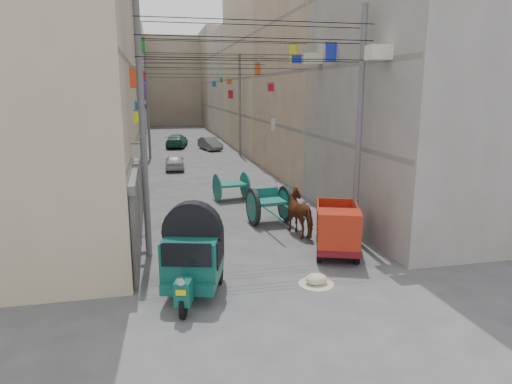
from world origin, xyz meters
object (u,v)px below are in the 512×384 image
object	(u,v)px
mini_truck	(338,232)
horse	(303,213)
auto_rickshaw	(193,253)
tonga_cart	(270,205)
feed_sack	(316,279)
distant_car_white	(175,162)
distant_car_grey	(210,144)
second_cart	(231,186)
distant_car_green	(177,141)

from	to	relation	value
mini_truck	horse	bearing A→B (deg)	118.99
auto_rickshaw	tonga_cart	xyz separation A→B (m)	(3.55, 5.84, -0.35)
mini_truck	feed_sack	size ratio (longest dim) A/B	5.24
distant_car_white	distant_car_grey	bearing A→B (deg)	-108.41
horse	feed_sack	bearing A→B (deg)	63.74
auto_rickshaw	second_cart	world-z (taller)	auto_rickshaw
tonga_cart	distant_car_grey	size ratio (longest dim) A/B	0.99
auto_rickshaw	feed_sack	world-z (taller)	auto_rickshaw
auto_rickshaw	horse	distance (m)	6.09
feed_sack	distant_car_grey	distance (m)	29.61
mini_truck	distant_car_grey	bearing A→B (deg)	111.50
tonga_cart	second_cart	world-z (taller)	tonga_cart
auto_rickshaw	distant_car_green	world-z (taller)	auto_rickshaw
tonga_cart	feed_sack	world-z (taller)	tonga_cart
tonga_cart	distant_car_white	distance (m)	14.06
horse	distant_car_grey	bearing A→B (deg)	-102.01
tonga_cart	horse	world-z (taller)	horse
tonga_cart	distant_car_grey	distance (m)	23.58
distant_car_grey	tonga_cart	bearing A→B (deg)	-104.92
auto_rickshaw	distant_car_white	size ratio (longest dim) A/B	0.90
auto_rickshaw	mini_truck	bearing A→B (deg)	36.25
tonga_cart	mini_truck	distance (m)	4.22
horse	distant_car_grey	xyz separation A→B (m)	(-0.34, 25.21, -0.25)
feed_sack	distant_car_grey	world-z (taller)	distant_car_grey
mini_truck	second_cart	bearing A→B (deg)	123.89
second_cart	horse	size ratio (longest dim) A/B	0.88
distant_car_grey	distant_car_white	bearing A→B (deg)	-123.76
feed_sack	distant_car_white	bearing A→B (deg)	98.34
feed_sack	distant_car_white	world-z (taller)	distant_car_white
auto_rickshaw	distant_car_grey	size ratio (longest dim) A/B	0.81
mini_truck	distant_car_white	distance (m)	18.28
distant_car_green	distant_car_white	bearing A→B (deg)	96.20
feed_sack	horse	xyz separation A→B (m)	(1.05, 4.39, 0.66)
mini_truck	second_cart	distance (m)	8.60
tonga_cart	feed_sack	xyz separation A→B (m)	(-0.20, -6.03, -0.62)
horse	distant_car_white	distance (m)	15.85
distant_car_green	auto_rickshaw	bearing A→B (deg)	97.67
auto_rickshaw	distant_car_green	xyz separation A→B (m)	(1.25, 31.92, -0.50)
tonga_cart	distant_car_grey	bearing A→B (deg)	82.89
distant_car_grey	feed_sack	bearing A→B (deg)	-105.06
auto_rickshaw	mini_truck	size ratio (longest dim) A/B	0.87
feed_sack	distant_car_green	xyz separation A→B (m)	(-2.09, 32.11, 0.46)
second_cart	tonga_cart	bearing A→B (deg)	-88.43
distant_car_white	mini_truck	bearing A→B (deg)	105.35
tonga_cart	feed_sack	distance (m)	6.06
distant_car_white	horse	bearing A→B (deg)	106.07
second_cart	distant_car_green	distance (m)	21.82
auto_rickshaw	feed_sack	xyz separation A→B (m)	(3.34, -0.19, -0.96)
tonga_cart	mini_truck	xyz separation A→B (m)	(1.23, -4.04, 0.02)
tonga_cart	distant_car_white	world-z (taller)	tonga_cart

